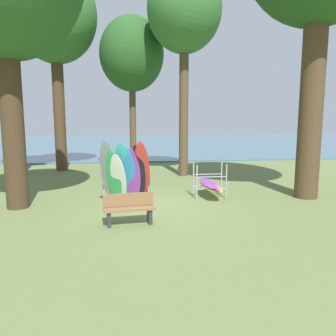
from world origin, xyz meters
name	(u,v)px	position (x,y,z in m)	size (l,w,h in m)	color
ground_plane	(149,206)	(0.00, 0.00, 0.00)	(80.00, 80.00, 0.00)	olive
lake_water	(131,143)	(0.00, 28.98, 0.05)	(80.00, 36.00, 0.10)	#477084
tree_mid_behind	(7,12)	(-6.33, 7.10, 8.05)	(4.06, 4.06, 10.49)	#42301E
tree_far_left_back	(55,17)	(-4.33, 8.37, 8.27)	(4.45, 4.45, 10.96)	#4C3823
tree_far_right_back	(184,12)	(2.19, 5.73, 7.98)	(3.60, 3.60, 10.18)	brown
tree_deep_back	(132,55)	(-0.29, 8.05, 6.35)	(3.51, 3.51, 8.42)	brown
leaning_board_pile	(126,174)	(-0.76, 0.48, 1.01)	(1.82, 1.18, 2.21)	gray
board_storage_rack	(210,184)	(2.35, 1.02, 0.47)	(1.15, 2.13, 1.25)	#9EA0A5
park_bench	(129,208)	(-0.70, -1.88, 0.45)	(1.44, 0.56, 0.85)	#2D2D33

